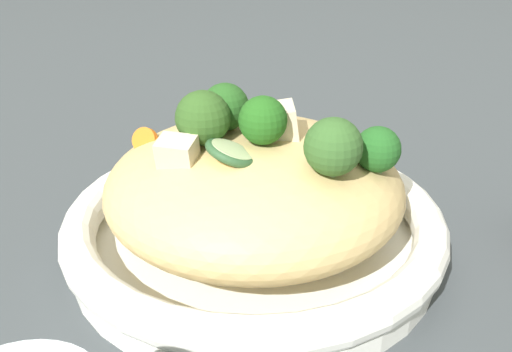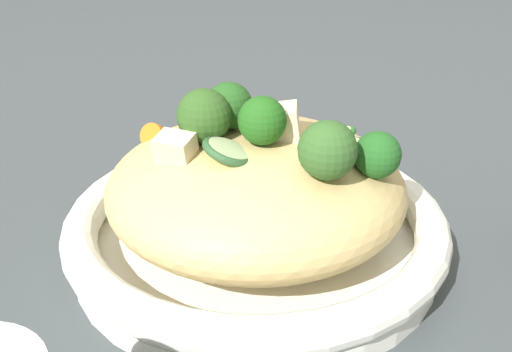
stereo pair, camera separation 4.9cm
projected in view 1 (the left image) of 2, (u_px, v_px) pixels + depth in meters
name	position (u px, v px, depth m)	size (l,w,h in m)	color
ground_plane	(256.00, 250.00, 0.52)	(3.00, 3.00, 0.00)	#3C4245
serving_bowl	(256.00, 227.00, 0.51)	(0.33, 0.33, 0.05)	white
noodle_heap	(256.00, 186.00, 0.49)	(0.25, 0.25, 0.10)	tan
broccoli_florets	(274.00, 129.00, 0.45)	(0.19, 0.13, 0.07)	#91AD76
carrot_coins	(238.00, 146.00, 0.48)	(0.22, 0.06, 0.03)	orange
zucchini_slices	(299.00, 146.00, 0.46)	(0.14, 0.09, 0.03)	beige
chicken_chunks	(236.00, 130.00, 0.47)	(0.11, 0.11, 0.04)	beige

